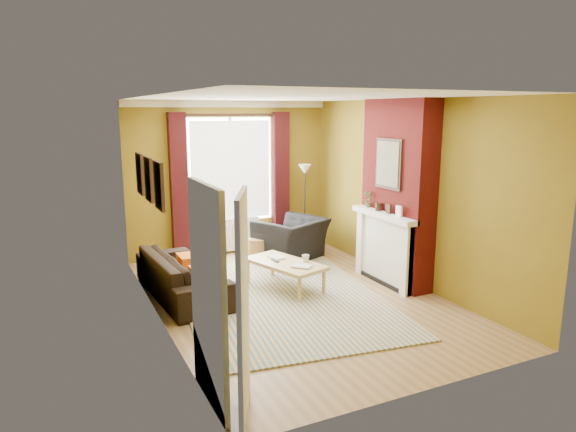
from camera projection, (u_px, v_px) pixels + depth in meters
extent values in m
plane|color=brown|center=(296.00, 298.00, 7.33)|extent=(5.50, 5.50, 0.00)
cube|color=olive|center=(230.00, 178.00, 9.48)|extent=(3.80, 0.02, 2.80)
cube|color=olive|center=(431.00, 250.00, 4.61)|extent=(3.80, 0.02, 2.80)
cube|color=olive|center=(407.00, 192.00, 7.84)|extent=(0.02, 5.50, 2.80)
cube|color=olive|center=(156.00, 213.00, 6.24)|extent=(0.02, 5.50, 2.80)
cube|color=white|center=(296.00, 97.00, 6.76)|extent=(3.80, 5.50, 0.01)
cube|color=#490C0A|center=(398.00, 193.00, 7.77)|extent=(0.35, 1.40, 2.80)
cube|color=white|center=(385.00, 249.00, 7.86)|extent=(0.12, 1.30, 1.10)
cube|color=white|center=(384.00, 215.00, 7.73)|extent=(0.22, 1.40, 0.08)
cube|color=white|center=(408.00, 260.00, 7.34)|extent=(0.16, 0.14, 1.04)
cube|color=white|center=(363.00, 242.00, 8.37)|extent=(0.16, 0.14, 1.04)
cube|color=black|center=(386.00, 255.00, 7.89)|extent=(0.06, 0.80, 0.90)
cube|color=black|center=(384.00, 281.00, 7.97)|extent=(0.20, 1.00, 0.06)
cube|color=white|center=(399.00, 211.00, 7.40)|extent=(0.03, 0.12, 0.16)
cube|color=black|center=(388.00, 209.00, 7.62)|extent=(0.03, 0.10, 0.14)
cylinder|color=black|center=(379.00, 207.00, 7.85)|extent=(0.10, 0.10, 0.12)
cube|color=black|center=(389.00, 164.00, 7.60)|extent=(0.03, 0.60, 0.75)
cube|color=olive|center=(388.00, 164.00, 7.59)|extent=(0.01, 0.52, 0.66)
cube|color=white|center=(229.00, 104.00, 9.17)|extent=(3.80, 0.08, 0.12)
cube|color=white|center=(230.00, 170.00, 9.42)|extent=(1.60, 0.04, 1.90)
cube|color=white|center=(231.00, 170.00, 9.38)|extent=(1.50, 0.02, 1.80)
cube|color=white|center=(231.00, 170.00, 9.40)|extent=(0.06, 0.04, 1.90)
cube|color=#370C0E|center=(179.00, 185.00, 8.97)|extent=(0.30, 0.16, 2.50)
cube|color=#370C0E|center=(281.00, 179.00, 9.79)|extent=(0.30, 0.16, 2.50)
cylinder|color=black|center=(231.00, 115.00, 9.14)|extent=(2.30, 0.05, 0.05)
cube|color=white|center=(233.00, 234.00, 9.60)|extent=(1.00, 0.10, 0.60)
cube|color=white|center=(211.00, 238.00, 9.36)|extent=(0.04, 0.03, 0.56)
cube|color=white|center=(217.00, 237.00, 9.40)|extent=(0.04, 0.03, 0.56)
cube|color=white|center=(222.00, 236.00, 9.45)|extent=(0.04, 0.03, 0.56)
cube|color=white|center=(228.00, 236.00, 9.50)|extent=(0.04, 0.03, 0.56)
cube|color=white|center=(234.00, 235.00, 9.54)|extent=(0.04, 0.03, 0.56)
cube|color=white|center=(239.00, 235.00, 9.59)|extent=(0.04, 0.03, 0.56)
cube|color=white|center=(245.00, 234.00, 9.63)|extent=(0.04, 0.03, 0.56)
cube|color=white|center=(250.00, 233.00, 9.68)|extent=(0.04, 0.03, 0.56)
cube|color=white|center=(256.00, 233.00, 9.73)|extent=(0.04, 0.03, 0.56)
cube|color=black|center=(159.00, 186.00, 6.10)|extent=(0.04, 0.44, 0.58)
cube|color=#C58B2E|center=(161.00, 186.00, 6.11)|extent=(0.01, 0.38, 0.52)
cube|color=black|center=(149.00, 179.00, 6.67)|extent=(0.04, 0.44, 0.58)
cube|color=#32976B|center=(150.00, 179.00, 6.68)|extent=(0.01, 0.38, 0.52)
cube|color=black|center=(140.00, 174.00, 7.25)|extent=(0.04, 0.44, 0.58)
cube|color=red|center=(142.00, 174.00, 7.26)|extent=(0.01, 0.38, 0.52)
cube|color=white|center=(208.00, 299.00, 4.52)|extent=(0.05, 0.94, 2.06)
cube|color=black|center=(210.00, 298.00, 4.53)|extent=(0.02, 0.80, 1.98)
cube|color=white|center=(243.00, 309.00, 4.29)|extent=(0.37, 0.74, 1.98)
imported|color=#437433|center=(368.00, 199.00, 8.10)|extent=(0.14, 0.10, 0.27)
cube|color=#BC4E0F|center=(204.00, 273.00, 6.87)|extent=(0.34, 0.40, 0.16)
cube|color=#BC4E0F|center=(191.00, 260.00, 7.49)|extent=(0.34, 0.40, 0.16)
cube|color=teal|center=(282.00, 299.00, 7.27)|extent=(3.17, 4.07, 0.02)
imported|color=black|center=(183.00, 275.00, 7.37)|extent=(0.98, 2.17, 0.62)
imported|color=black|center=(291.00, 239.00, 9.17)|extent=(1.44, 1.37, 0.73)
cube|color=tan|center=(285.00, 263.00, 7.64)|extent=(0.98, 1.38, 0.05)
cylinder|color=tan|center=(299.00, 290.00, 7.11)|extent=(0.07, 0.07, 0.37)
cylinder|color=tan|center=(324.00, 282.00, 7.45)|extent=(0.07, 0.07, 0.37)
cylinder|color=tan|center=(248.00, 272.00, 7.91)|extent=(0.07, 0.07, 0.37)
cylinder|color=tan|center=(272.00, 265.00, 8.25)|extent=(0.07, 0.07, 0.37)
cylinder|color=#9D7444|center=(258.00, 250.00, 9.02)|extent=(0.38, 0.38, 0.43)
cylinder|color=black|center=(304.00, 249.00, 9.87)|extent=(0.27, 0.27, 0.03)
cylinder|color=black|center=(305.00, 209.00, 9.72)|extent=(0.03, 0.03, 1.51)
cone|color=#EFDFC3|center=(305.00, 169.00, 9.56)|extent=(0.27, 0.27, 0.18)
imported|color=#999999|center=(299.00, 268.00, 7.28)|extent=(0.34, 0.34, 0.03)
imported|color=#999999|center=(271.00, 258.00, 7.79)|extent=(0.22, 0.29, 0.02)
imported|color=#999999|center=(306.00, 258.00, 7.63)|extent=(0.12, 0.12, 0.10)
cube|color=#29282B|center=(275.00, 260.00, 7.66)|extent=(0.06, 0.17, 0.02)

